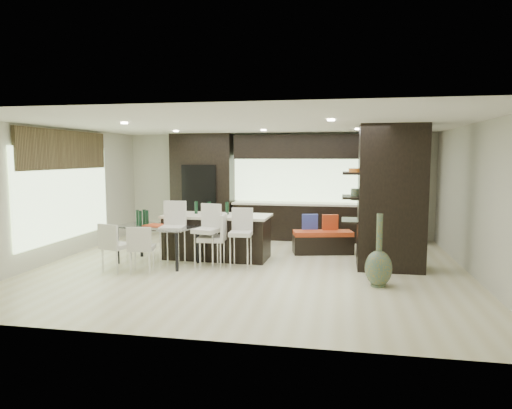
% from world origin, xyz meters
% --- Properties ---
extents(ground, '(8.00, 8.00, 0.00)m').
position_xyz_m(ground, '(0.00, 0.00, 0.00)').
color(ground, beige).
rests_on(ground, ground).
extents(back_wall, '(8.00, 0.02, 2.70)m').
position_xyz_m(back_wall, '(0.00, 3.50, 1.35)').
color(back_wall, beige).
rests_on(back_wall, ground).
extents(left_wall, '(0.02, 7.00, 2.70)m').
position_xyz_m(left_wall, '(-4.00, 0.00, 1.35)').
color(left_wall, beige).
rests_on(left_wall, ground).
extents(right_wall, '(0.02, 7.00, 2.70)m').
position_xyz_m(right_wall, '(4.00, 0.00, 1.35)').
color(right_wall, beige).
rests_on(right_wall, ground).
extents(ceiling, '(8.00, 7.00, 0.02)m').
position_xyz_m(ceiling, '(0.00, 0.00, 2.70)').
color(ceiling, white).
rests_on(ceiling, ground).
extents(window_left, '(0.04, 3.20, 1.90)m').
position_xyz_m(window_left, '(-3.96, 0.20, 1.35)').
color(window_left, '#B2D199').
rests_on(window_left, left_wall).
extents(window_back, '(3.40, 0.04, 1.20)m').
position_xyz_m(window_back, '(0.60, 3.46, 1.55)').
color(window_back, '#B2D199').
rests_on(window_back, back_wall).
extents(stone_accent, '(0.08, 3.00, 0.80)m').
position_xyz_m(stone_accent, '(-3.93, 0.20, 2.25)').
color(stone_accent, brown).
rests_on(stone_accent, left_wall).
extents(ceiling_spots, '(4.00, 3.00, 0.02)m').
position_xyz_m(ceiling_spots, '(0.00, 0.25, 2.68)').
color(ceiling_spots, white).
rests_on(ceiling_spots, ceiling).
extents(back_cabinetry, '(6.80, 0.68, 2.70)m').
position_xyz_m(back_cabinetry, '(0.50, 3.17, 1.35)').
color(back_cabinetry, black).
rests_on(back_cabinetry, ground).
extents(refrigerator, '(0.90, 0.68, 1.90)m').
position_xyz_m(refrigerator, '(-1.90, 3.12, 0.95)').
color(refrigerator, black).
rests_on(refrigerator, ground).
extents(partition_column, '(1.20, 0.80, 2.70)m').
position_xyz_m(partition_column, '(2.60, 0.40, 1.35)').
color(partition_column, black).
rests_on(partition_column, ground).
extents(kitchen_island, '(2.22, 1.01, 0.91)m').
position_xyz_m(kitchen_island, '(-0.84, 0.68, 0.46)').
color(kitchen_island, black).
rests_on(kitchen_island, ground).
extents(stool_left, '(0.48, 0.48, 1.01)m').
position_xyz_m(stool_left, '(-1.51, -0.11, 0.50)').
color(stool_left, beige).
rests_on(stool_left, ground).
extents(stool_mid, '(0.53, 0.53, 0.97)m').
position_xyz_m(stool_mid, '(-0.84, -0.10, 0.49)').
color(stool_mid, beige).
rests_on(stool_mid, ground).
extents(stool_right, '(0.42, 0.42, 0.92)m').
position_xyz_m(stool_right, '(-0.16, -0.09, 0.46)').
color(stool_right, beige).
rests_on(stool_right, ground).
extents(bench, '(1.36, 0.76, 0.49)m').
position_xyz_m(bench, '(1.31, 1.56, 0.25)').
color(bench, black).
rests_on(bench, ground).
extents(floor_vase, '(0.53, 0.53, 1.20)m').
position_xyz_m(floor_vase, '(2.30, -0.85, 0.60)').
color(floor_vase, '#4C5D41').
rests_on(floor_vase, ground).
extents(dining_table, '(1.73, 1.25, 0.75)m').
position_xyz_m(dining_table, '(-1.86, 0.00, 0.38)').
color(dining_table, white).
rests_on(dining_table, ground).
extents(chair_near, '(0.51, 0.51, 0.80)m').
position_xyz_m(chair_near, '(-1.86, -0.73, 0.40)').
color(chair_near, beige).
rests_on(chair_near, ground).
extents(chair_far, '(0.56, 0.56, 0.84)m').
position_xyz_m(chair_far, '(-2.35, -0.74, 0.42)').
color(chair_far, beige).
rests_on(chair_far, ground).
extents(chair_end, '(0.55, 0.55, 0.93)m').
position_xyz_m(chair_end, '(-0.75, 0.00, 0.47)').
color(chair_end, beige).
rests_on(chair_end, ground).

